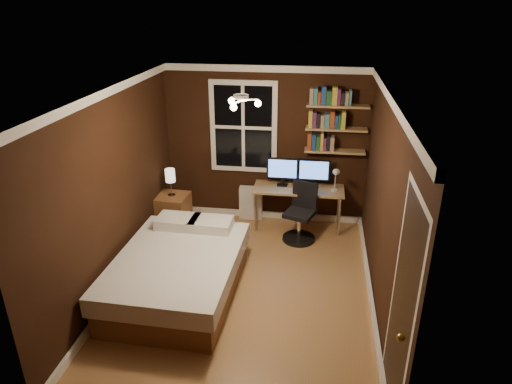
# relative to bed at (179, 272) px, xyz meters

# --- Properties ---
(floor) EXTENTS (4.20, 4.20, 0.00)m
(floor) POSITION_rel_bed_xyz_m (0.80, 0.19, -0.29)
(floor) COLOR olive
(floor) RESTS_ON ground
(wall_back) EXTENTS (3.20, 0.04, 2.50)m
(wall_back) POSITION_rel_bed_xyz_m (0.80, 2.29, 0.96)
(wall_back) COLOR black
(wall_back) RESTS_ON ground
(wall_left) EXTENTS (0.04, 4.20, 2.50)m
(wall_left) POSITION_rel_bed_xyz_m (-0.80, 0.19, 0.96)
(wall_left) COLOR black
(wall_left) RESTS_ON ground
(wall_right) EXTENTS (0.04, 4.20, 2.50)m
(wall_right) POSITION_rel_bed_xyz_m (2.40, 0.19, 0.96)
(wall_right) COLOR black
(wall_right) RESTS_ON ground
(ceiling) EXTENTS (3.20, 4.20, 0.02)m
(ceiling) POSITION_rel_bed_xyz_m (0.80, 0.19, 2.21)
(ceiling) COLOR white
(ceiling) RESTS_ON wall_back
(window) EXTENTS (1.06, 0.06, 1.46)m
(window) POSITION_rel_bed_xyz_m (0.45, 2.25, 1.26)
(window) COLOR white
(window) RESTS_ON wall_back
(door) EXTENTS (0.03, 0.82, 2.05)m
(door) POSITION_rel_bed_xyz_m (2.39, -1.36, 0.73)
(door) COLOR black
(door) RESTS_ON ground
(door_knob) EXTENTS (0.06, 0.06, 0.06)m
(door_knob) POSITION_rel_bed_xyz_m (2.35, -1.66, 0.71)
(door_knob) COLOR gold
(door_knob) RESTS_ON door
(ceiling_fixture) EXTENTS (0.44, 0.44, 0.18)m
(ceiling_fixture) POSITION_rel_bed_xyz_m (0.80, 0.09, 2.11)
(ceiling_fixture) COLOR beige
(ceiling_fixture) RESTS_ON ceiling
(bookshelf_lower) EXTENTS (0.92, 0.22, 0.03)m
(bookshelf_lower) POSITION_rel_bed_xyz_m (1.88, 2.17, 0.96)
(bookshelf_lower) COLOR #A2824E
(bookshelf_lower) RESTS_ON wall_back
(books_row_lower) EXTENTS (0.42, 0.16, 0.23)m
(books_row_lower) POSITION_rel_bed_xyz_m (1.88, 2.17, 1.09)
(books_row_lower) COLOR brown
(books_row_lower) RESTS_ON bookshelf_lower
(bookshelf_middle) EXTENTS (0.92, 0.22, 0.03)m
(bookshelf_middle) POSITION_rel_bed_xyz_m (1.88, 2.17, 1.31)
(bookshelf_middle) COLOR #A2824E
(bookshelf_middle) RESTS_ON wall_back
(books_row_middle) EXTENTS (0.54, 0.16, 0.23)m
(books_row_middle) POSITION_rel_bed_xyz_m (1.88, 2.17, 1.44)
(books_row_middle) COLOR navy
(books_row_middle) RESTS_ON bookshelf_middle
(bookshelf_upper) EXTENTS (0.92, 0.22, 0.03)m
(bookshelf_upper) POSITION_rel_bed_xyz_m (1.88, 2.17, 1.66)
(bookshelf_upper) COLOR #A2824E
(bookshelf_upper) RESTS_ON wall_back
(books_row_upper) EXTENTS (0.60, 0.16, 0.23)m
(books_row_upper) POSITION_rel_bed_xyz_m (1.88, 2.17, 1.79)
(books_row_upper) COLOR #225025
(books_row_upper) RESTS_ON bookshelf_upper
(bed) EXTENTS (1.49, 2.04, 0.68)m
(bed) POSITION_rel_bed_xyz_m (0.00, 0.00, 0.00)
(bed) COLOR brown
(bed) RESTS_ON ground
(nightstand) EXTENTS (0.51, 0.51, 0.60)m
(nightstand) POSITION_rel_bed_xyz_m (-0.58, 1.60, 0.01)
(nightstand) COLOR brown
(nightstand) RESTS_ON ground
(bedside_lamp) EXTENTS (0.15, 0.15, 0.43)m
(bedside_lamp) POSITION_rel_bed_xyz_m (-0.58, 1.60, 0.52)
(bedside_lamp) COLOR beige
(bedside_lamp) RESTS_ON nightstand
(radiator) EXTENTS (0.38, 0.13, 0.56)m
(radiator) POSITION_rel_bed_xyz_m (0.57, 2.18, -0.01)
(radiator) COLOR beige
(radiator) RESTS_ON ground
(desk) EXTENTS (1.41, 0.53, 0.67)m
(desk) POSITION_rel_bed_xyz_m (1.36, 2.00, 0.32)
(desk) COLOR #A2824E
(desk) RESTS_ON ground
(monitor_left) EXTENTS (0.49, 0.12, 0.46)m
(monitor_left) POSITION_rel_bed_xyz_m (1.09, 2.07, 0.61)
(monitor_left) COLOR black
(monitor_left) RESTS_ON desk
(monitor_right) EXTENTS (0.49, 0.12, 0.46)m
(monitor_right) POSITION_rel_bed_xyz_m (1.58, 2.07, 0.61)
(monitor_right) COLOR black
(monitor_right) RESTS_ON desk
(desk_lamp) EXTENTS (0.14, 0.32, 0.44)m
(desk_lamp) POSITION_rel_bed_xyz_m (1.91, 1.89, 0.60)
(desk_lamp) COLOR silver
(desk_lamp) RESTS_ON desk
(office_chair) EXTENTS (0.52, 0.52, 0.90)m
(office_chair) POSITION_rel_bed_xyz_m (1.42, 1.59, 0.04)
(office_chair) COLOR black
(office_chair) RESTS_ON ground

